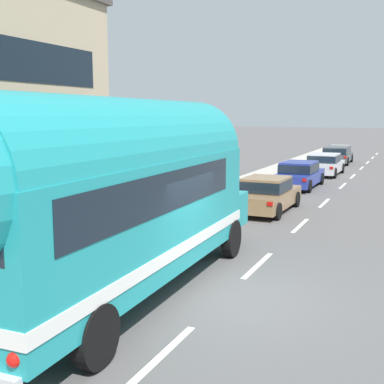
{
  "coord_description": "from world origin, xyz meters",
  "views": [
    {
      "loc": [
        3.5,
        -9.56,
        3.78
      ],
      "look_at": [
        -1.72,
        2.24,
        1.81
      ],
      "focal_mm": 47.46,
      "sensor_mm": 36.0,
      "label": 1
    }
  ],
  "objects_px": {
    "painted_bus": "(108,191)",
    "car_third": "(324,163)",
    "car_lead": "(266,193)",
    "car_second": "(299,174)",
    "car_fourth": "(337,154)"
  },
  "relations": [
    {
      "from": "car_second",
      "to": "car_lead",
      "type": "bearing_deg",
      "value": -88.12
    },
    {
      "from": "car_lead",
      "to": "car_fourth",
      "type": "height_order",
      "value": "same"
    },
    {
      "from": "car_second",
      "to": "car_third",
      "type": "xyz_separation_m",
      "value": [
        0.26,
        6.24,
        -0.0
      ]
    },
    {
      "from": "car_lead",
      "to": "car_fourth",
      "type": "xyz_separation_m",
      "value": [
        -0.3,
        21.51,
        0.07
      ]
    },
    {
      "from": "car_third",
      "to": "car_lead",
      "type": "bearing_deg",
      "value": -90.1
    },
    {
      "from": "painted_bus",
      "to": "car_second",
      "type": "distance_m",
      "value": 18.18
    },
    {
      "from": "car_second",
      "to": "car_fourth",
      "type": "height_order",
      "value": "same"
    },
    {
      "from": "car_fourth",
      "to": "car_lead",
      "type": "bearing_deg",
      "value": -89.2
    },
    {
      "from": "painted_bus",
      "to": "car_third",
      "type": "height_order",
      "value": "painted_bus"
    },
    {
      "from": "painted_bus",
      "to": "car_lead",
      "type": "xyz_separation_m",
      "value": [
        0.15,
        10.92,
        -1.57
      ]
    },
    {
      "from": "car_lead",
      "to": "car_third",
      "type": "distance_m",
      "value": 13.43
    },
    {
      "from": "painted_bus",
      "to": "car_fourth",
      "type": "relative_size",
      "value": 2.37
    },
    {
      "from": "painted_bus",
      "to": "car_second",
      "type": "relative_size",
      "value": 2.35
    },
    {
      "from": "car_lead",
      "to": "car_second",
      "type": "relative_size",
      "value": 0.93
    },
    {
      "from": "painted_bus",
      "to": "car_third",
      "type": "bearing_deg",
      "value": 89.58
    }
  ]
}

